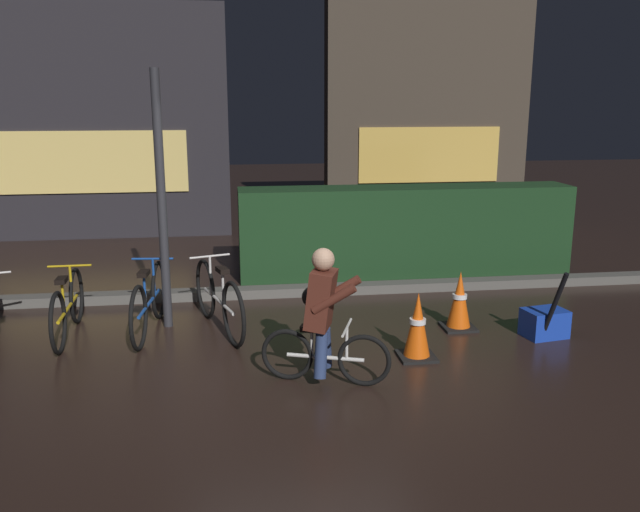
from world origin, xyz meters
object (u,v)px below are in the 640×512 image
(parked_bike_left_mid, at_px, (68,307))
(traffic_cone_far, at_px, (459,301))
(street_post, at_px, (162,202))
(parked_bike_center_right, at_px, (219,299))
(parked_bike_center_left, at_px, (149,302))
(cyclist, at_px, (323,315))
(blue_crate, at_px, (544,323))
(traffic_cone_near, at_px, (418,327))
(closed_umbrella, at_px, (553,308))

(parked_bike_left_mid, distance_m, traffic_cone_far, 4.25)
(street_post, distance_m, parked_bike_center_right, 1.22)
(street_post, bearing_deg, traffic_cone_far, -9.30)
(parked_bike_left_mid, height_order, parked_bike_center_left, parked_bike_center_left)
(parked_bike_center_left, relative_size, cyclist, 1.35)
(cyclist, bearing_deg, traffic_cone_far, 54.71)
(street_post, distance_m, blue_crate, 4.33)
(traffic_cone_far, xyz_separation_m, cyclist, (-1.70, -1.20, 0.31))
(traffic_cone_far, xyz_separation_m, blue_crate, (0.83, -0.37, -0.17))
(parked_bike_center_left, bearing_deg, blue_crate, -93.56)
(traffic_cone_near, height_order, blue_crate, traffic_cone_near)
(parked_bike_left_mid, bearing_deg, traffic_cone_far, -95.54)
(cyclist, height_order, closed_umbrella, cyclist)
(closed_umbrella, bearing_deg, blue_crate, 155.07)
(parked_bike_center_left, xyz_separation_m, traffic_cone_far, (3.39, -0.34, -0.03))
(street_post, distance_m, parked_bike_center_left, 1.09)
(street_post, relative_size, traffic_cone_near, 4.20)
(street_post, distance_m, traffic_cone_far, 3.44)
(street_post, height_order, parked_bike_center_left, street_post)
(cyclist, bearing_deg, parked_bike_center_right, 141.86)
(parked_bike_center_right, relative_size, traffic_cone_far, 2.54)
(traffic_cone_near, xyz_separation_m, traffic_cone_far, (0.70, 0.77, -0.01))
(traffic_cone_near, bearing_deg, traffic_cone_far, 47.79)
(traffic_cone_near, relative_size, cyclist, 0.54)
(street_post, relative_size, blue_crate, 6.40)
(parked_bike_left_mid, bearing_deg, traffic_cone_near, -108.39)
(parked_bike_center_right, relative_size, closed_umbrella, 1.96)
(traffic_cone_far, height_order, cyclist, cyclist)
(parked_bike_center_left, distance_m, closed_umbrella, 4.28)
(street_post, bearing_deg, parked_bike_center_left, -132.07)
(parked_bike_center_right, height_order, cyclist, cyclist)
(street_post, height_order, traffic_cone_near, street_post)
(parked_bike_left_mid, height_order, blue_crate, parked_bike_left_mid)
(traffic_cone_near, height_order, closed_umbrella, closed_umbrella)
(street_post, relative_size, parked_bike_center_right, 1.69)
(parked_bike_center_right, xyz_separation_m, blue_crate, (3.47, -0.66, -0.21))
(parked_bike_left_mid, height_order, cyclist, cyclist)
(cyclist, distance_m, closed_umbrella, 2.56)
(blue_crate, bearing_deg, traffic_cone_near, -165.34)
(blue_crate, bearing_deg, street_post, 167.46)
(blue_crate, bearing_deg, parked_bike_left_mid, 172.25)
(parked_bike_center_left, bearing_deg, traffic_cone_far, -89.68)
(traffic_cone_far, height_order, closed_umbrella, closed_umbrella)
(street_post, distance_m, parked_bike_left_mid, 1.50)
(traffic_cone_far, bearing_deg, cyclist, -144.77)
(street_post, relative_size, parked_bike_center_left, 1.67)
(parked_bike_center_left, distance_m, traffic_cone_far, 3.41)
(parked_bike_center_right, xyz_separation_m, traffic_cone_near, (1.94, -1.06, -0.04))
(parked_bike_center_right, bearing_deg, cyclist, -165.18)
(traffic_cone_far, distance_m, cyclist, 2.10)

